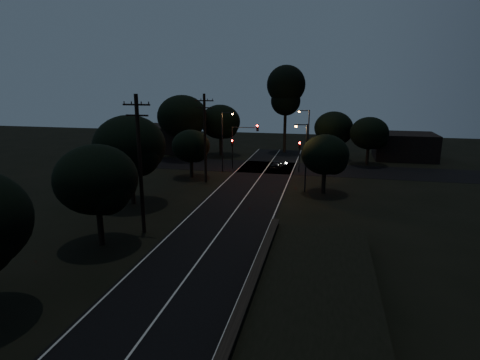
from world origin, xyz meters
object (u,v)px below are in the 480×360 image
at_px(utility_pole_far, 205,137).
at_px(signal_mast, 244,138).
at_px(streetlight_a, 224,137).
at_px(streetlight_b, 307,134).
at_px(car, 278,165).
at_px(utility_pole_mid, 140,163).
at_px(signal_left, 232,149).
at_px(tall_pine, 286,90).
at_px(signal_right, 299,151).
at_px(streetlight_c, 305,153).

distance_m(utility_pole_far, signal_mast, 8.64).
height_order(signal_mast, streetlight_a, streetlight_a).
bearing_deg(streetlight_a, streetlight_b, 29.48).
xyz_separation_m(signal_mast, car, (4.49, 1.57, -3.79)).
xyz_separation_m(streetlight_a, streetlight_b, (10.61, 6.00, 0.00)).
distance_m(utility_pole_mid, streetlight_a, 23.04).
bearing_deg(signal_mast, car, 19.23).
bearing_deg(signal_left, tall_pine, 69.54).
distance_m(utility_pole_mid, streetlight_b, 31.15).
relative_size(utility_pole_far, tall_pine, 0.72).
bearing_deg(utility_pole_mid, signal_right, 67.01).
height_order(streetlight_b, car, streetlight_b).
relative_size(utility_pole_mid, car, 3.42).
xyz_separation_m(utility_pole_mid, car, (7.57, 26.56, -5.19)).
bearing_deg(utility_pole_mid, streetlight_c, 51.74).
relative_size(utility_pole_mid, streetlight_c, 1.47).
bearing_deg(tall_pine, signal_right, -76.51).
bearing_deg(streetlight_b, streetlight_c, -87.86).
distance_m(signal_left, car, 6.77).
bearing_deg(tall_pine, utility_pole_far, -106.93).
bearing_deg(utility_pole_far, streetlight_c, -9.60).
bearing_deg(car, signal_right, 168.95).
bearing_deg(tall_pine, streetlight_c, -79.07).
relative_size(signal_left, streetlight_a, 0.51).
xyz_separation_m(utility_pole_mid, tall_pine, (7.00, 40.00, 4.71)).
bearing_deg(tall_pine, signal_left, -110.46).
relative_size(streetlight_b, car, 2.49).
bearing_deg(tall_pine, streetlight_a, -110.36).
bearing_deg(streetlight_b, tall_pine, 111.38).
xyz_separation_m(signal_right, streetlight_a, (-9.91, -1.99, 1.80)).
bearing_deg(streetlight_a, signal_mast, 39.77).
xyz_separation_m(utility_pole_far, signal_right, (10.60, 7.99, -2.65)).
bearing_deg(tall_pine, streetlight_b, -68.62).
height_order(utility_pole_mid, streetlight_c, utility_pole_mid).
xyz_separation_m(signal_left, streetlight_a, (-0.71, -1.99, 1.80)).
xyz_separation_m(utility_pole_mid, signal_mast, (3.09, 24.99, -1.40)).
distance_m(streetlight_a, streetlight_b, 12.19).
relative_size(tall_pine, streetlight_b, 1.81).
distance_m(signal_right, signal_mast, 7.66).
bearing_deg(signal_right, utility_pole_far, -143.00).
xyz_separation_m(signal_right, signal_mast, (-7.51, 0.00, 1.50)).
xyz_separation_m(utility_pole_far, streetlight_a, (0.69, 6.00, -0.85)).
distance_m(signal_left, signal_right, 9.20).
relative_size(streetlight_b, streetlight_c, 1.07).
relative_size(utility_pole_far, car, 3.26).
relative_size(signal_left, signal_right, 1.00).
relative_size(signal_mast, streetlight_a, 0.78).
bearing_deg(signal_right, signal_left, 180.00).
bearing_deg(utility_pole_mid, car, 74.08).
xyz_separation_m(utility_pole_far, car, (7.57, 9.56, -4.94)).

